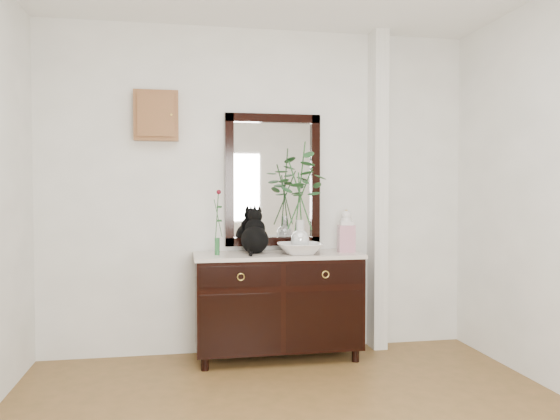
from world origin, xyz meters
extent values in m
cube|color=white|center=(0.00, 1.98, 1.35)|extent=(3.60, 0.04, 2.70)
cube|color=white|center=(1.00, 1.90, 1.35)|extent=(0.12, 0.20, 2.70)
cube|color=black|center=(0.10, 1.73, 0.46)|extent=(1.30, 0.50, 0.82)
cube|color=beige|center=(0.10, 1.73, 0.83)|extent=(1.33, 0.52, 0.03)
cube|color=black|center=(0.10, 1.97, 1.44)|extent=(0.80, 0.06, 1.10)
cube|color=white|center=(0.10, 1.98, 1.44)|extent=(0.66, 0.01, 0.96)
cube|color=brown|center=(-0.85, 1.94, 1.95)|extent=(0.35, 0.10, 0.40)
imported|color=white|center=(0.27, 1.65, 0.89)|extent=(0.37, 0.37, 0.09)
camera|label=1|loc=(-0.66, -2.55, 1.35)|focal=35.00mm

